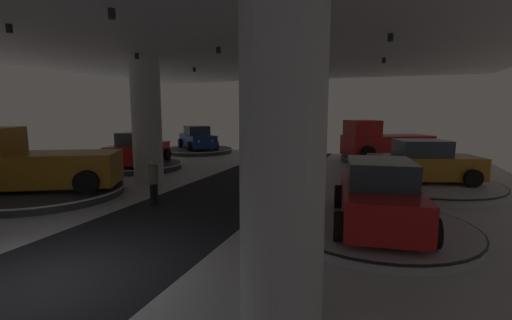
% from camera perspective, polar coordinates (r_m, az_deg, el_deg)
% --- Properties ---
extents(ground, '(24.00, 44.00, 0.06)m').
position_cam_1_polar(ground, '(7.92, -31.40, -17.27)').
color(ground, silver).
extents(column_left, '(1.28, 1.28, 5.50)m').
position_cam_1_polar(column_left, '(16.23, -17.35, 6.11)').
color(column_left, silver).
rests_on(column_left, ground).
extents(column_right, '(1.30, 1.30, 5.50)m').
position_cam_1_polar(column_right, '(5.26, 4.36, 3.03)').
color(column_right, silver).
rests_on(column_right, ground).
extents(display_platform_far_right, '(5.87, 5.87, 0.31)m').
position_cam_1_polar(display_platform_far_right, '(15.98, 25.48, -3.66)').
color(display_platform_far_right, '#B7B7BC').
rests_on(display_platform_far_right, ground).
extents(display_car_far_right, '(4.55, 3.18, 1.71)m').
position_cam_1_polar(display_car_far_right, '(15.82, 25.58, -0.46)').
color(display_car_far_right, '#B77519').
rests_on(display_car_far_right, display_platform_far_right).
extents(display_platform_deep_right, '(5.68, 5.68, 0.31)m').
position_cam_1_polar(display_platform_deep_right, '(23.50, 20.39, 0.16)').
color(display_platform_deep_right, '#333338').
rests_on(display_platform_deep_right, ground).
extents(pickup_truck_deep_right, '(5.64, 4.56, 2.30)m').
position_cam_1_polar(pickup_truck_deep_right, '(23.23, 19.83, 2.75)').
color(pickup_truck_deep_right, red).
rests_on(pickup_truck_deep_right, display_platform_deep_right).
extents(display_platform_far_left, '(4.56, 4.56, 0.32)m').
position_cam_1_polar(display_platform_far_left, '(20.32, -18.36, -0.89)').
color(display_platform_far_left, '#333338').
rests_on(display_platform_far_left, ground).
extents(display_car_far_left, '(2.84, 4.46, 1.71)m').
position_cam_1_polar(display_car_far_left, '(20.18, -18.51, 1.64)').
color(display_car_far_left, red).
rests_on(display_car_far_left, display_platform_far_left).
extents(display_platform_deep_left, '(5.28, 5.28, 0.32)m').
position_cam_1_polar(display_platform_deep_left, '(27.15, -9.45, 1.58)').
color(display_platform_deep_left, '#333338').
rests_on(display_platform_deep_left, ground).
extents(display_car_deep_left, '(4.25, 4.24, 1.71)m').
position_cam_1_polar(display_car_deep_left, '(27.09, -9.51, 3.49)').
color(display_car_deep_left, navy).
rests_on(display_car_deep_left, display_platform_deep_left).
extents(display_platform_mid_left, '(5.68, 5.68, 0.30)m').
position_cam_1_polar(display_platform_mid_left, '(15.43, -31.08, -4.46)').
color(display_platform_mid_left, '#333338').
rests_on(display_platform_mid_left, ground).
extents(pickup_truck_mid_left, '(5.66, 4.50, 2.30)m').
position_cam_1_polar(pickup_truck_mid_left, '(15.39, -32.47, -0.57)').
color(pickup_truck_mid_left, '#B77519').
rests_on(pickup_truck_mid_left, display_platform_mid_left).
extents(display_platform_mid_right, '(4.96, 4.96, 0.26)m').
position_cam_1_polar(display_platform_mid_right, '(9.90, 19.01, -10.40)').
color(display_platform_mid_right, '#B7B7BC').
rests_on(display_platform_mid_right, ground).
extents(display_car_mid_right, '(2.65, 4.39, 1.71)m').
position_cam_1_polar(display_car_mid_right, '(9.63, 19.27, -5.49)').
color(display_car_mid_right, red).
rests_on(display_car_mid_right, display_platform_mid_right).
extents(visitor_walking_near, '(0.32, 0.32, 1.59)m').
position_cam_1_polar(visitor_walking_near, '(15.30, 1.52, -0.57)').
color(visitor_walking_near, black).
rests_on(visitor_walking_near, ground).
extents(visitor_walking_far, '(0.32, 0.32, 1.59)m').
position_cam_1_polar(visitor_walking_far, '(12.35, -16.34, -2.99)').
color(visitor_walking_far, black).
rests_on(visitor_walking_far, ground).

